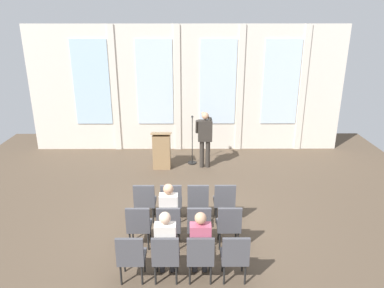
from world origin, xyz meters
TOP-DOWN VIEW (x-y plane):
  - ground_plane at (0.00, 0.00)m, footprint 13.52×13.52m
  - rear_partition at (0.04, 5.06)m, footprint 10.40×0.14m
  - speaker at (0.57, 3.43)m, footprint 0.50×0.69m
  - mic_stand at (0.19, 3.71)m, footprint 0.28×0.28m
  - lectern at (-0.74, 3.39)m, footprint 0.60×0.48m
  - chair_r0_c0 at (-0.88, 0.32)m, footprint 0.46×0.44m
  - chair_r0_c1 at (-0.29, 0.32)m, footprint 0.46×0.44m
  - chair_r0_c2 at (0.29, 0.32)m, footprint 0.46×0.44m
  - chair_r0_c3 at (0.88, 0.32)m, footprint 0.46×0.44m
  - chair_r1_c0 at (-0.88, -0.66)m, footprint 0.46×0.44m
  - chair_r1_c1 at (-0.29, -0.66)m, footprint 0.46×0.44m
  - audience_r1_c1 at (-0.29, -0.58)m, footprint 0.36×0.39m
  - chair_r1_c2 at (0.29, -0.66)m, footprint 0.46×0.44m
  - chair_r1_c3 at (0.88, -0.66)m, footprint 0.46×0.44m
  - chair_r2_c0 at (-0.88, -1.64)m, footprint 0.46×0.44m
  - chair_r2_c1 at (-0.29, -1.64)m, footprint 0.46×0.44m
  - audience_r2_c1 at (-0.29, -1.56)m, footprint 0.36×0.39m
  - chair_r2_c2 at (0.29, -1.64)m, footprint 0.46×0.44m
  - audience_r2_c2 at (0.29, -1.56)m, footprint 0.36×0.39m
  - chair_r2_c3 at (0.88, -1.64)m, footprint 0.46×0.44m

SIDE VIEW (x-z plane):
  - ground_plane at x=0.00m, z-range 0.00..0.00m
  - mic_stand at x=0.19m, z-range -0.44..1.11m
  - chair_r0_c0 at x=-0.88m, z-range 0.06..1.00m
  - chair_r0_c1 at x=-0.29m, z-range 0.06..1.00m
  - chair_r0_c2 at x=0.29m, z-range 0.06..1.00m
  - chair_r0_c3 at x=0.88m, z-range 0.06..1.00m
  - chair_r1_c0 at x=-0.88m, z-range 0.06..1.00m
  - chair_r1_c1 at x=-0.29m, z-range 0.06..1.00m
  - chair_r1_c2 at x=0.29m, z-range 0.06..1.00m
  - chair_r1_c3 at x=0.88m, z-range 0.06..1.00m
  - chair_r2_c0 at x=-0.88m, z-range 0.06..1.00m
  - chair_r2_c1 at x=-0.29m, z-range 0.06..1.00m
  - chair_r2_c2 at x=0.29m, z-range 0.06..1.00m
  - chair_r2_c3 at x=0.88m, z-range 0.06..1.00m
  - lectern at x=-0.74m, z-range -0.03..1.13m
  - audience_r2_c2 at x=0.29m, z-range 0.07..1.40m
  - audience_r2_c1 at x=-0.29m, z-range 0.07..1.41m
  - audience_r1_c1 at x=-0.29m, z-range 0.07..1.44m
  - speaker at x=0.57m, z-range 0.14..1.87m
  - rear_partition at x=0.04m, z-range 0.02..4.19m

